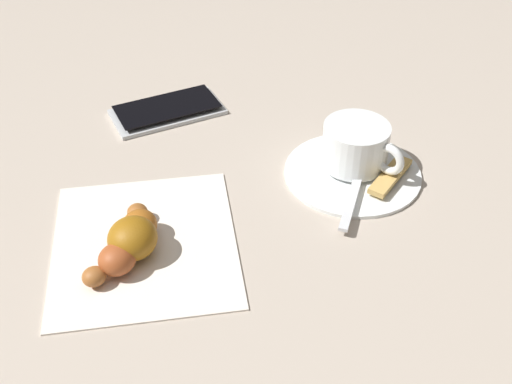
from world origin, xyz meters
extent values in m
plane|color=#B3A595|center=(0.00, 0.00, 0.00)|extent=(1.80, 1.80, 0.00)
cylinder|color=white|center=(0.12, 0.02, 0.00)|extent=(0.14, 0.14, 0.01)
cylinder|color=white|center=(0.12, 0.03, 0.03)|extent=(0.07, 0.07, 0.05)
cylinder|color=black|center=(0.12, 0.03, 0.04)|extent=(0.06, 0.06, 0.00)
torus|color=white|center=(0.14, -0.01, 0.03)|extent=(0.02, 0.03, 0.03)
cube|color=silver|center=(0.09, -0.02, 0.01)|extent=(0.07, 0.08, 0.00)
ellipsoid|color=silver|center=(0.13, 0.02, 0.01)|extent=(0.03, 0.03, 0.01)
cube|color=tan|center=(0.14, -0.01, 0.01)|extent=(0.07, 0.05, 0.01)
cube|color=silver|center=(-0.11, 0.00, 0.00)|extent=(0.21, 0.22, 0.00)
ellipsoid|color=#995828|center=(-0.16, -0.03, 0.01)|extent=(0.02, 0.02, 0.02)
ellipsoid|color=#9C4822|center=(-0.14, -0.03, 0.02)|extent=(0.04, 0.04, 0.03)
ellipsoid|color=#925D13|center=(-0.12, -0.01, 0.02)|extent=(0.06, 0.06, 0.04)
ellipsoid|color=#A0591A|center=(-0.11, 0.01, 0.02)|extent=(0.04, 0.04, 0.03)
ellipsoid|color=#975826|center=(-0.11, 0.03, 0.01)|extent=(0.02, 0.02, 0.02)
cube|color=#B9BDC0|center=(-0.03, 0.21, 0.00)|extent=(0.13, 0.07, 0.01)
cube|color=black|center=(-0.03, 0.21, 0.01)|extent=(0.12, 0.06, 0.00)
camera|label=1|loc=(-0.18, -0.42, 0.40)|focal=43.72mm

